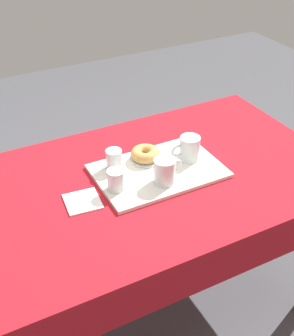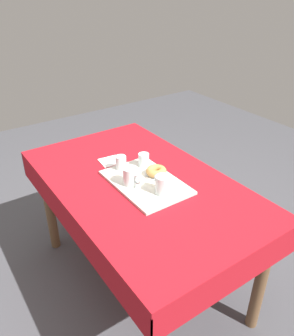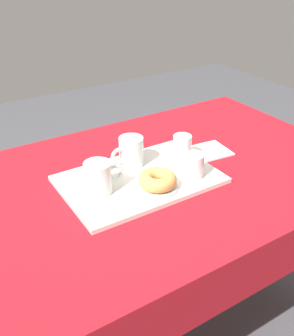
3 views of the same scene
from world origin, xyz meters
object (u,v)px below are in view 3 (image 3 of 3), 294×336
object	(u,v)px
serving_tray	(139,179)
paper_napkin	(211,151)
tea_mug_left	(99,179)
tea_mug_right	(131,153)
water_glass_near	(182,148)
dining_table	(147,205)
water_glass_far	(194,166)
donut_plate_left	(157,187)
sugar_donut_left	(158,180)

from	to	relation	value
serving_tray	paper_napkin	size ratio (longest dim) A/B	3.89
tea_mug_left	tea_mug_right	size ratio (longest dim) A/B	1.00
water_glass_near	paper_napkin	xyz separation A→B (m)	(-0.13, 0.00, -0.05)
dining_table	paper_napkin	xyz separation A→B (m)	(-0.28, -0.02, 0.11)
dining_table	water_glass_far	world-z (taller)	water_glass_far
serving_tray	water_glass_near	size ratio (longest dim) A/B	6.09
tea_mug_left	paper_napkin	size ratio (longest dim) A/B	0.98
tea_mug_left	donut_plate_left	size ratio (longest dim) A/B	0.98
serving_tray	tea_mug_right	bearing A→B (deg)	-102.18
dining_table	tea_mug_left	size ratio (longest dim) A/B	11.95
water_glass_far	donut_plate_left	bearing A→B (deg)	-2.07
water_glass_far	tea_mug_right	bearing A→B (deg)	-53.00
water_glass_far	sugar_donut_left	bearing A→B (deg)	-2.07
tea_mug_left	donut_plate_left	xyz separation A→B (m)	(-0.15, 0.07, -0.04)
water_glass_far	paper_napkin	distance (m)	0.22
water_glass_far	donut_plate_left	xyz separation A→B (m)	(0.13, -0.00, -0.03)
donut_plate_left	tea_mug_left	bearing A→B (deg)	-25.01
tea_mug_right	sugar_donut_left	bearing A→B (deg)	88.62
paper_napkin	water_glass_far	bearing A→B (deg)	34.48
water_glass_near	paper_napkin	size ratio (longest dim) A/B	0.64
tea_mug_right	water_glass_near	bearing A→B (deg)	166.00
tea_mug_right	water_glass_far	distance (m)	0.21
water_glass_near	sugar_donut_left	world-z (taller)	water_glass_near
tea_mug_right	donut_plate_left	world-z (taller)	tea_mug_right
sugar_donut_left	paper_napkin	distance (m)	0.33
donut_plate_left	sugar_donut_left	world-z (taller)	sugar_donut_left
tea_mug_right	paper_napkin	size ratio (longest dim) A/B	0.98
water_glass_far	paper_napkin	size ratio (longest dim) A/B	0.64
serving_tray	water_glass_far	size ratio (longest dim) A/B	6.09
serving_tray	tea_mug_right	xyz separation A→B (m)	(-0.02, -0.08, 0.05)
dining_table	water_glass_far	bearing A→B (deg)	137.52
serving_tray	water_glass_near	bearing A→B (deg)	-168.70
water_glass_far	dining_table	bearing A→B (deg)	-42.48
tea_mug_right	water_glass_near	distance (m)	0.18
water_glass_far	sugar_donut_left	world-z (taller)	water_glass_far
serving_tray	paper_napkin	bearing A→B (deg)	-173.59
sugar_donut_left	paper_napkin	world-z (taller)	sugar_donut_left
tea_mug_left	tea_mug_right	bearing A→B (deg)	-150.38
water_glass_near	tea_mug_left	bearing A→B (deg)	8.00
dining_table	tea_mug_left	distance (m)	0.25
water_glass_far	sugar_donut_left	size ratio (longest dim) A/B	0.69
tea_mug_left	sugar_donut_left	xyz separation A→B (m)	(-0.15, 0.07, -0.02)
donut_plate_left	sugar_donut_left	bearing A→B (deg)	90.00
tea_mug_right	sugar_donut_left	distance (m)	0.16
dining_table	water_glass_near	bearing A→B (deg)	-170.26
tea_mug_left	sugar_donut_left	bearing A→B (deg)	154.99
serving_tray	paper_napkin	distance (m)	0.32
sugar_donut_left	tea_mug_right	bearing A→B (deg)	-91.38
dining_table	sugar_donut_left	xyz separation A→B (m)	(0.02, 0.09, 0.15)
dining_table	tea_mug_left	world-z (taller)	tea_mug_left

